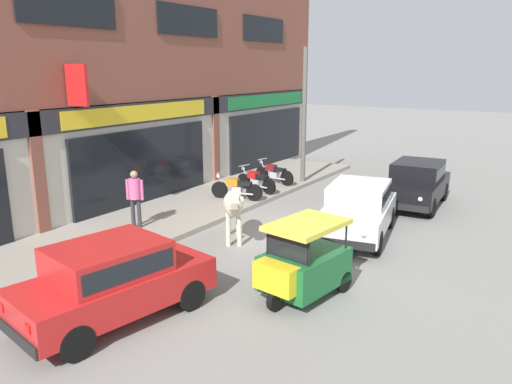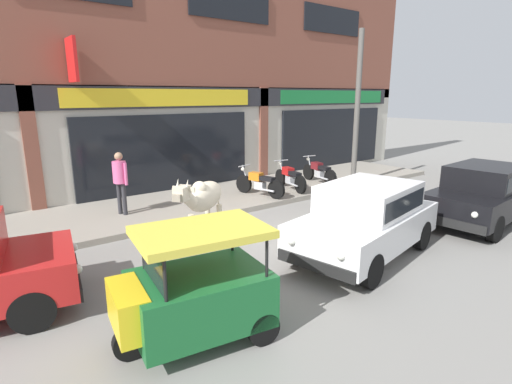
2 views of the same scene
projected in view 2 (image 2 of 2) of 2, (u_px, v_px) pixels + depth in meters
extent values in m
plane|color=gray|center=(281.00, 241.00, 8.77)|extent=(90.00, 90.00, 0.00)
cube|color=gray|center=(195.00, 202.00, 11.73)|extent=(19.00, 3.30, 0.15)
cube|color=beige|center=(164.00, 141.00, 12.83)|extent=(23.00, 0.55, 3.40)
cube|color=#28282D|center=(166.00, 98.00, 12.27)|extent=(22.08, 0.08, 0.64)
cube|color=brown|center=(32.00, 152.00, 10.35)|extent=(0.36, 0.12, 3.40)
cube|color=black|center=(169.00, 153.00, 12.66)|extent=(5.83, 0.10, 2.40)
cube|color=yellow|center=(167.00, 98.00, 12.25)|extent=(6.13, 0.05, 0.52)
cube|color=brown|center=(263.00, 134.00, 14.86)|extent=(0.36, 0.12, 3.40)
cube|color=black|center=(333.00, 137.00, 17.18)|extent=(5.83, 0.10, 2.40)
cube|color=#197A38|center=(336.00, 97.00, 16.76)|extent=(6.13, 0.05, 0.52)
cube|color=black|center=(231.00, 4.00, 13.01)|extent=(3.13, 0.06, 1.00)
cube|color=black|center=(333.00, 20.00, 15.89)|extent=(3.13, 0.06, 1.00)
cube|color=red|center=(72.00, 60.00, 10.12)|extent=(0.08, 0.80, 1.10)
ellipsoid|color=beige|center=(205.00, 196.00, 8.56)|extent=(1.43, 1.25, 0.60)
sphere|color=beige|center=(200.00, 189.00, 8.24)|extent=(0.32, 0.32, 0.32)
cylinder|color=beige|center=(204.00, 232.00, 8.27)|extent=(0.12, 0.12, 0.72)
cylinder|color=beige|center=(192.00, 231.00, 8.35)|extent=(0.12, 0.12, 0.72)
cylinder|color=beige|center=(219.00, 220.00, 9.08)|extent=(0.12, 0.12, 0.72)
cylinder|color=beige|center=(208.00, 219.00, 9.16)|extent=(0.12, 0.12, 0.72)
cylinder|color=beige|center=(188.00, 199.00, 7.76)|extent=(0.52, 0.47, 0.43)
cube|color=beige|center=(182.00, 193.00, 7.47)|extent=(0.42, 0.39, 0.26)
cube|color=tan|center=(178.00, 198.00, 7.31)|extent=(0.21, 0.21, 0.14)
cone|color=beige|center=(187.00, 184.00, 7.44)|extent=(0.13, 0.11, 0.19)
cone|color=beige|center=(178.00, 183.00, 7.49)|extent=(0.13, 0.11, 0.19)
cube|color=beige|center=(191.00, 190.00, 7.49)|extent=(0.12, 0.14, 0.10)
cube|color=beige|center=(176.00, 189.00, 7.58)|extent=(0.12, 0.14, 0.10)
cylinder|color=beige|center=(218.00, 198.00, 9.30)|extent=(0.16, 0.13, 0.60)
cylinder|color=black|center=(371.00, 270.00, 6.61)|extent=(0.62, 0.29, 0.60)
cylinder|color=black|center=(300.00, 249.00, 7.55)|extent=(0.62, 0.29, 0.60)
cylinder|color=black|center=(422.00, 235.00, 8.28)|extent=(0.62, 0.29, 0.60)
cylinder|color=black|center=(358.00, 221.00, 9.21)|extent=(0.62, 0.29, 0.60)
cube|color=white|center=(365.00, 227.00, 7.84)|extent=(3.74, 2.24, 0.60)
cube|color=white|center=(369.00, 198.00, 7.78)|extent=(2.14, 1.78, 0.56)
cube|color=black|center=(369.00, 198.00, 7.78)|extent=(1.99, 1.77, 0.35)
cube|color=black|center=(316.00, 265.00, 6.64)|extent=(0.41, 1.52, 0.20)
cube|color=black|center=(399.00, 218.00, 9.15)|extent=(0.41, 1.52, 0.20)
sphere|color=silver|center=(341.00, 256.00, 6.24)|extent=(0.14, 0.14, 0.14)
sphere|color=silver|center=(292.00, 241.00, 6.86)|extent=(0.14, 0.14, 0.14)
cube|color=red|center=(423.00, 209.00, 8.77)|extent=(0.06, 0.16, 0.14)
cube|color=red|center=(380.00, 201.00, 9.41)|extent=(0.06, 0.16, 0.14)
cylinder|color=black|center=(35.00, 270.00, 6.62)|extent=(0.62, 0.28, 0.60)
cylinder|color=black|center=(32.00, 311.00, 5.38)|extent=(0.62, 0.28, 0.60)
cube|color=black|center=(75.00, 276.00, 6.24)|extent=(0.39, 1.52, 0.20)
sphere|color=silver|center=(73.00, 247.00, 6.59)|extent=(0.14, 0.14, 0.14)
sphere|color=silver|center=(77.00, 269.00, 5.76)|extent=(0.14, 0.14, 0.14)
cylinder|color=black|center=(495.00, 229.00, 8.68)|extent=(0.61, 0.22, 0.60)
cylinder|color=black|center=(431.00, 214.00, 9.74)|extent=(0.61, 0.22, 0.60)
cylinder|color=black|center=(469.00, 198.00, 11.21)|extent=(0.61, 0.22, 0.60)
cube|color=black|center=(482.00, 200.00, 9.88)|extent=(3.60, 1.83, 0.60)
cube|color=black|center=(487.00, 177.00, 9.80)|extent=(1.99, 1.57, 0.56)
cube|color=black|center=(487.00, 177.00, 9.80)|extent=(1.84, 1.58, 0.35)
cube|color=black|center=(451.00, 223.00, 8.82)|extent=(0.22, 1.52, 0.20)
cube|color=black|center=(505.00, 197.00, 11.04)|extent=(0.22, 1.52, 0.20)
sphere|color=silver|center=(475.00, 215.00, 8.38)|extent=(0.14, 0.14, 0.14)
sphere|color=silver|center=(430.00, 206.00, 9.08)|extent=(0.14, 0.14, 0.14)
cube|color=red|center=(488.00, 183.00, 11.34)|extent=(0.04, 0.16, 0.14)
cylinder|color=black|center=(131.00, 342.00, 4.82)|extent=(0.45, 0.18, 0.44)
cylinder|color=black|center=(263.00, 329.00, 5.11)|extent=(0.45, 0.18, 0.44)
cylinder|color=black|center=(229.00, 294.00, 5.99)|extent=(0.45, 0.18, 0.44)
cube|color=#19602D|center=(200.00, 298.00, 5.16)|extent=(1.86, 1.40, 0.70)
cube|color=yellow|center=(128.00, 309.00, 4.71)|extent=(0.48, 0.91, 0.52)
cylinder|color=black|center=(165.00, 278.00, 4.33)|extent=(0.04, 0.04, 0.55)
cylinder|color=black|center=(143.00, 249.00, 5.16)|extent=(0.04, 0.04, 0.55)
cylinder|color=black|center=(267.00, 256.00, 4.93)|extent=(0.04, 0.04, 0.55)
cylinder|color=black|center=(232.00, 233.00, 5.77)|extent=(0.04, 0.04, 0.55)
cube|color=#DBCC42|center=(201.00, 232.00, 4.97)|extent=(1.76, 1.33, 0.10)
cube|color=black|center=(153.00, 263.00, 4.75)|extent=(0.16, 0.92, 0.50)
cylinder|color=black|center=(244.00, 184.00, 12.47)|extent=(0.23, 0.57, 0.56)
cylinder|color=black|center=(276.00, 190.00, 11.71)|extent=(0.23, 0.57, 0.56)
cube|color=#B2B5BA|center=(260.00, 185.00, 12.07)|extent=(0.27, 0.36, 0.24)
cube|color=orange|center=(256.00, 176.00, 12.11)|extent=(0.33, 0.45, 0.24)
cube|color=black|center=(266.00, 179.00, 11.87)|extent=(0.34, 0.56, 0.12)
cylinder|color=#B2B5BA|center=(245.00, 175.00, 12.37)|extent=(0.10, 0.27, 0.59)
cylinder|color=#B2B5BA|center=(244.00, 166.00, 12.32)|extent=(0.51, 0.16, 0.03)
sphere|color=silver|center=(243.00, 169.00, 12.39)|extent=(0.12, 0.12, 0.12)
cylinder|color=#B2B5BA|center=(267.00, 190.00, 11.79)|extent=(0.17, 0.48, 0.06)
cylinder|color=black|center=(281.00, 177.00, 13.44)|extent=(0.21, 0.57, 0.56)
cylinder|color=black|center=(300.00, 185.00, 12.35)|extent=(0.21, 0.57, 0.56)
cube|color=#B2B5BA|center=(290.00, 180.00, 12.87)|extent=(0.26, 0.35, 0.24)
cube|color=red|center=(288.00, 171.00, 12.95)|extent=(0.31, 0.44, 0.24)
cube|color=black|center=(294.00, 174.00, 12.60)|extent=(0.32, 0.55, 0.12)
cylinder|color=#B2B5BA|center=(282.00, 169.00, 13.32)|extent=(0.09, 0.27, 0.59)
cylinder|color=#B2B5BA|center=(281.00, 160.00, 13.29)|extent=(0.52, 0.13, 0.03)
sphere|color=silver|center=(280.00, 164.00, 13.37)|extent=(0.12, 0.12, 0.12)
cylinder|color=#B2B5BA|center=(293.00, 185.00, 12.53)|extent=(0.15, 0.48, 0.06)
cylinder|color=black|center=(309.00, 172.00, 14.40)|extent=(0.19, 0.57, 0.56)
cylinder|color=black|center=(330.00, 178.00, 13.33)|extent=(0.19, 0.57, 0.56)
cube|color=#B2B5BA|center=(319.00, 174.00, 13.84)|extent=(0.25, 0.35, 0.24)
cube|color=maroon|center=(317.00, 166.00, 13.91)|extent=(0.30, 0.43, 0.24)
cube|color=black|center=(324.00, 168.00, 13.58)|extent=(0.30, 0.55, 0.12)
cylinder|color=#B2B5BA|center=(310.00, 164.00, 14.28)|extent=(0.08, 0.27, 0.59)
cylinder|color=#B2B5BA|center=(309.00, 156.00, 14.25)|extent=(0.52, 0.11, 0.03)
sphere|color=silver|center=(308.00, 159.00, 14.33)|extent=(0.12, 0.12, 0.12)
cylinder|color=#B2B5BA|center=(323.00, 178.00, 13.50)|extent=(0.14, 0.48, 0.06)
cylinder|color=#2D2D33|center=(124.00, 199.00, 10.13)|extent=(0.11, 0.11, 0.82)
cylinder|color=#2D2D33|center=(119.00, 198.00, 10.21)|extent=(0.11, 0.11, 0.82)
cylinder|color=#DB5B93|center=(120.00, 172.00, 10.01)|extent=(0.32, 0.32, 0.56)
cylinder|color=#DB5B93|center=(126.00, 174.00, 9.91)|extent=(0.08, 0.08, 0.56)
cylinder|color=#DB5B93|center=(114.00, 172.00, 10.12)|extent=(0.08, 0.08, 0.56)
sphere|color=tan|center=(118.00, 156.00, 9.91)|extent=(0.20, 0.20, 0.20)
cylinder|color=#595651|center=(357.00, 109.00, 13.28)|extent=(0.18, 0.18, 5.05)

